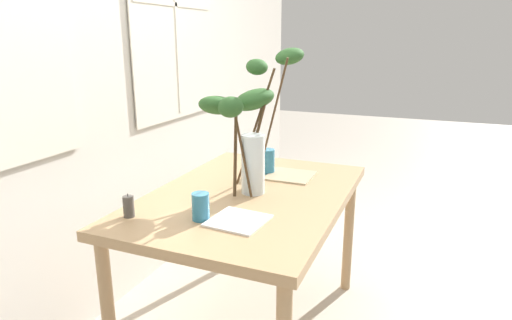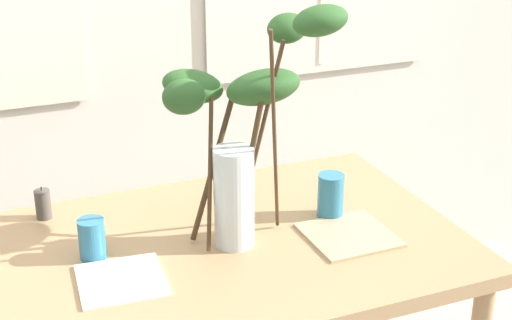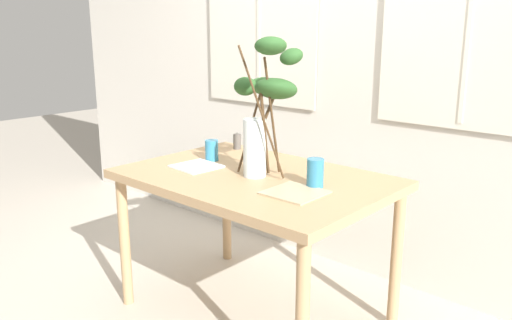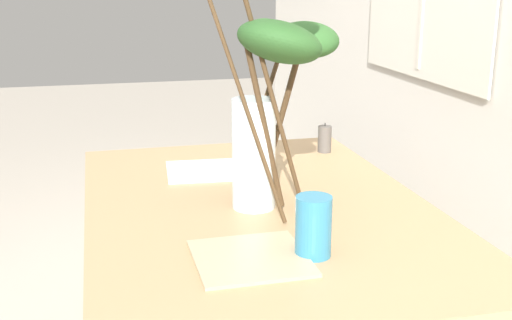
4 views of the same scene
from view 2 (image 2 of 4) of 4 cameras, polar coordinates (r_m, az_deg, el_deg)
name	(u,v)px [view 2 (image 2 of 4)]	position (r m, az deg, el deg)	size (l,w,h in m)	color
dining_table	(229,266)	(2.24, -2.02, -7.88)	(1.33, 0.90, 0.78)	tan
vase_with_branches	(242,117)	(2.08, -1.08, 3.22)	(0.49, 0.48, 0.70)	silver
drinking_glass_blue_left	(92,239)	(2.14, -12.09, -5.77)	(0.07, 0.07, 0.12)	teal
drinking_glass_blue_right	(331,195)	(2.33, 5.57, -2.64)	(0.08, 0.08, 0.14)	teal
plate_square_left	(121,280)	(2.04, -9.98, -8.80)	(0.22, 0.22, 0.01)	white
plate_square_right	(349,235)	(2.24, 6.91, -5.55)	(0.24, 0.24, 0.01)	tan
pillar_candle	(43,204)	(2.40, -15.55, -3.19)	(0.05, 0.05, 0.10)	#514C47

